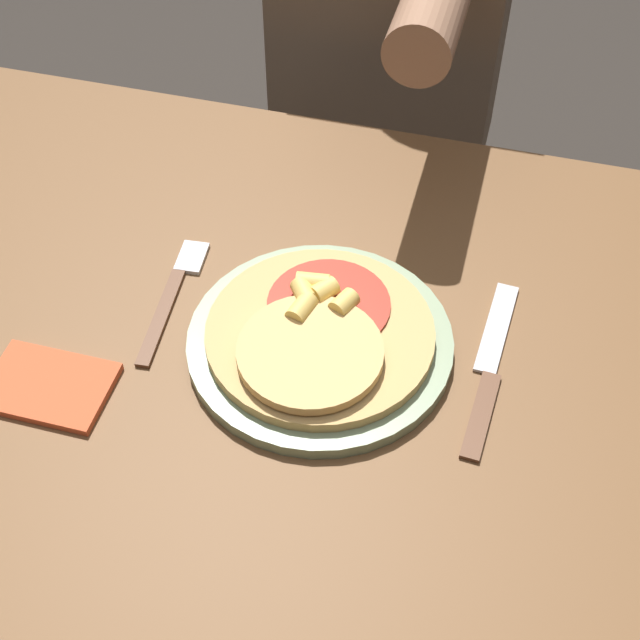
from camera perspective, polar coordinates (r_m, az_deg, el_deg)
dining_table at (r=0.96m, az=-2.27°, el=-7.27°), size 1.15×0.78×0.75m
plate at (r=0.87m, az=0.00°, el=-1.44°), size 0.26×0.26×0.01m
pizza at (r=0.85m, az=-0.12°, el=-0.87°), size 0.22×0.22×0.04m
fork at (r=0.93m, az=-9.31°, el=1.81°), size 0.03×0.18×0.00m
knife at (r=0.87m, az=10.78°, el=-3.11°), size 0.03×0.22×0.00m
napkin at (r=0.87m, az=-16.98°, el=-4.07°), size 0.12×0.08×0.01m
person_diner at (r=1.37m, az=4.69°, el=18.07°), size 0.32×0.52×1.26m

